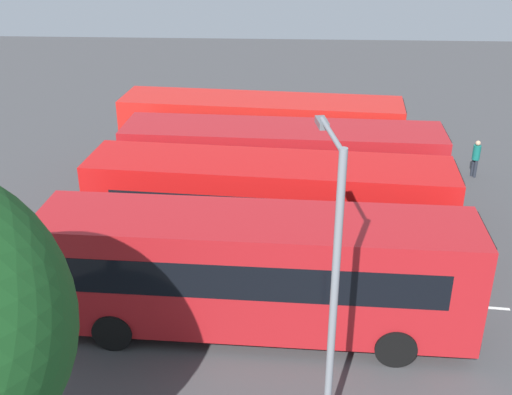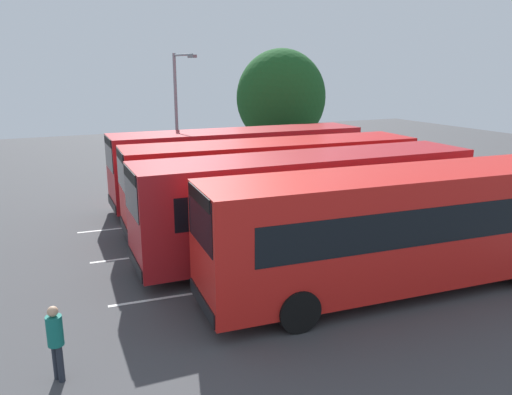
{
  "view_description": "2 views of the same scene",
  "coord_description": "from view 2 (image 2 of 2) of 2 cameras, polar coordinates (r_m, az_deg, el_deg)",
  "views": [
    {
      "loc": [
        0.37,
        -19.46,
        10.8
      ],
      "look_at": [
        -0.56,
        -1.16,
        2.05
      ],
      "focal_mm": 44.08,
      "sensor_mm": 36.0,
      "label": 1
    },
    {
      "loc": [
        8.69,
        15.57,
        6.15
      ],
      "look_at": [
        0.86,
        -0.93,
        1.45
      ],
      "focal_mm": 35.44,
      "sensor_mm": 36.0,
      "label": 2
    }
  ],
  "objects": [
    {
      "name": "bus_far_left",
      "position": [
        23.14,
        -2.02,
        3.81
      ],
      "size": [
        11.56,
        2.93,
        3.43
      ],
      "rotation": [
        0.0,
        0.0,
        -0.04
      ],
      "color": "#AD191E",
      "rests_on": "ground"
    },
    {
      "name": "lane_stripe_inner_left",
      "position": [
        18.86,
        3.58,
        -4.63
      ],
      "size": [
        13.99,
        1.36,
        0.01
      ],
      "primitive_type": "cube",
      "rotation": [
        0.0,
        0.0,
        -0.09
      ],
      "color": "silver",
      "rests_on": "ground"
    },
    {
      "name": "street_lamp",
      "position": [
        25.61,
        -8.77,
        9.37
      ],
      "size": [
        0.51,
        2.27,
        6.84
      ],
      "rotation": [
        0.0,
        0.0,
        1.72
      ],
      "color": "gray",
      "rests_on": "ground"
    },
    {
      "name": "depot_tree",
      "position": [
        30.57,
        2.86,
        11.19
      ],
      "size": [
        5.39,
        4.85,
        7.27
      ],
      "color": "#4C3823",
      "rests_on": "ground"
    },
    {
      "name": "bus_far_right",
      "position": [
        14.55,
        16.04,
        -3.18
      ],
      "size": [
        11.64,
        3.42,
        3.43
      ],
      "rotation": [
        0.0,
        0.0,
        -0.09
      ],
      "color": "red",
      "rests_on": "ground"
    },
    {
      "name": "ground_plane",
      "position": [
        18.86,
        3.58,
        -4.64
      ],
      "size": [
        68.91,
        68.91,
        0.0
      ],
      "primitive_type": "plane",
      "color": "#424244"
    },
    {
      "name": "bus_center_left",
      "position": [
        19.64,
        1.88,
        1.89
      ],
      "size": [
        11.62,
        3.3,
        3.43
      ],
      "rotation": [
        0.0,
        0.0,
        -0.08
      ],
      "color": "red",
      "rests_on": "ground"
    },
    {
      "name": "lane_stripe_outer_left",
      "position": [
        21.77,
        -0.78,
        -1.97
      ],
      "size": [
        13.99,
        1.36,
        0.01
      ],
      "primitive_type": "cube",
      "rotation": [
        0.0,
        0.0,
        -0.09
      ],
      "color": "silver",
      "rests_on": "ground"
    },
    {
      "name": "pedestrian",
      "position": [
        11.15,
        -21.7,
        -14.46
      ],
      "size": [
        0.43,
        0.43,
        1.63
      ],
      "rotation": [
        0.0,
        0.0,
        3.62
      ],
      "color": "#232833",
      "rests_on": "ground"
    },
    {
      "name": "bus_center_right",
      "position": [
        16.69,
        5.88,
        -0.44
      ],
      "size": [
        11.57,
        2.97,
        3.43
      ],
      "rotation": [
        0.0,
        0.0,
        -0.04
      ],
      "color": "#AD191E",
      "rests_on": "ground"
    },
    {
      "name": "lane_stripe_inner_right",
      "position": [
        16.15,
        9.51,
        -8.16
      ],
      "size": [
        13.99,
        1.36,
        0.01
      ],
      "primitive_type": "cube",
      "rotation": [
        0.0,
        0.0,
        -0.09
      ],
      "color": "silver",
      "rests_on": "ground"
    }
  ]
}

